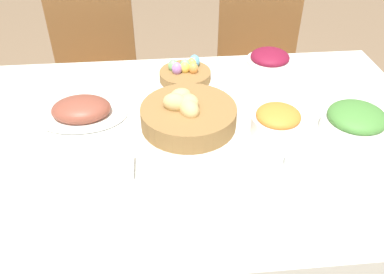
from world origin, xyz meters
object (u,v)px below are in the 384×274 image
object	(u,v)px
green_salad_bowl	(355,122)
butter_dish	(110,168)
bread_basket	(188,115)
knife	(284,210)
chair_far_right	(258,72)
drinking_cup	(299,160)
dinner_plate	(225,214)
carrot_bowl	(277,122)
ham_platter	(82,111)
chair_far_left	(95,80)
beet_salad_bowl	(269,62)
spoon	(296,209)
egg_basket	(185,73)
fork	(165,219)

from	to	relation	value
green_salad_bowl	butter_dish	xyz separation A→B (m)	(-0.74, -0.11, -0.03)
bread_basket	knife	distance (m)	0.44
chair_far_right	drinking_cup	world-z (taller)	chair_far_right
dinner_plate	carrot_bowl	bearing A→B (deg)	56.37
bread_basket	knife	xyz separation A→B (m)	(0.21, -0.39, -0.04)
ham_platter	chair_far_left	bearing A→B (deg)	95.15
beet_salad_bowl	spoon	bearing A→B (deg)	-98.46
carrot_bowl	dinner_plate	world-z (taller)	carrot_bowl
chair_far_left	butter_dish	xyz separation A→B (m)	(0.18, -1.01, 0.28)
bread_basket	carrot_bowl	world-z (taller)	bread_basket
spoon	beet_salad_bowl	bearing A→B (deg)	83.62
egg_basket	dinner_plate	xyz separation A→B (m)	(0.04, -0.68, -0.02)
egg_basket	butter_dish	xyz separation A→B (m)	(-0.25, -0.50, -0.01)
bread_basket	dinner_plate	world-z (taller)	bread_basket
fork	carrot_bowl	bearing A→B (deg)	39.26
dinner_plate	drinking_cup	xyz separation A→B (m)	(0.22, 0.14, 0.03)
ham_platter	dinner_plate	bearing A→B (deg)	-49.42
carrot_bowl	fork	distance (m)	0.48
spoon	butter_dish	distance (m)	0.50
butter_dish	bread_basket	bearing A→B (deg)	41.28
chair_far_right	beet_salad_bowl	distance (m)	0.58
chair_far_right	egg_basket	xyz separation A→B (m)	(-0.42, -0.51, 0.29)
chair_far_left	chair_far_right	world-z (taller)	same
fork	drinking_cup	size ratio (longest dim) A/B	2.64
chair_far_left	drinking_cup	xyz separation A→B (m)	(0.69, -1.05, 0.30)
ham_platter	green_salad_bowl	distance (m)	0.87
green_salad_bowl	bread_basket	bearing A→B (deg)	169.70
ham_platter	butter_dish	xyz separation A→B (m)	(0.11, -0.28, -0.01)
ham_platter	fork	bearing A→B (deg)	-61.69
spoon	ham_platter	bearing A→B (deg)	143.16
butter_dish	chair_far_right	bearing A→B (deg)	56.39
ham_platter	beet_salad_bowl	world-z (taller)	beet_salad_bowl
green_salad_bowl	fork	size ratio (longest dim) A/B	1.06
chair_far_right	butter_dish	world-z (taller)	chair_far_right
ham_platter	green_salad_bowl	bearing A→B (deg)	-11.39
bread_basket	spoon	distance (m)	0.46
bread_basket	drinking_cup	bearing A→B (deg)	-40.65
egg_basket	beet_salad_bowl	size ratio (longest dim) A/B	1.10
fork	drinking_cup	xyz separation A→B (m)	(0.37, 0.14, 0.03)
knife	bread_basket	bearing A→B (deg)	116.04
fork	knife	world-z (taller)	same
knife	butter_dish	size ratio (longest dim) A/B	1.51
egg_basket	spoon	world-z (taller)	egg_basket
beet_salad_bowl	fork	distance (m)	0.84
ham_platter	fork	world-z (taller)	ham_platter
dinner_plate	butter_dish	bearing A→B (deg)	147.47
drinking_cup	butter_dish	size ratio (longest dim) A/B	0.57
bread_basket	dinner_plate	xyz separation A→B (m)	(0.06, -0.39, -0.03)
bread_basket	dinner_plate	size ratio (longest dim) A/B	1.23
green_salad_bowl	drinking_cup	distance (m)	0.27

